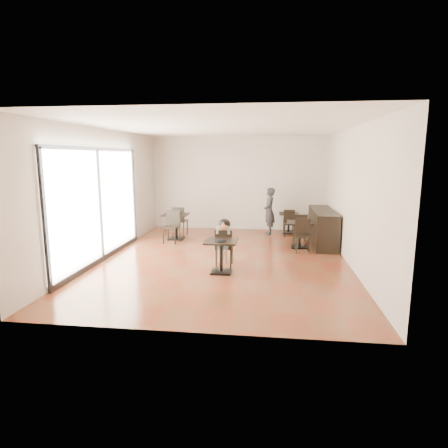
% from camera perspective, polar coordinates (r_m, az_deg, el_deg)
% --- Properties ---
extents(floor, '(6.00, 8.00, 0.01)m').
position_cam_1_polar(floor, '(9.40, -0.01, -5.34)').
color(floor, brown).
rests_on(floor, ground).
extents(ceiling, '(6.00, 8.00, 0.01)m').
position_cam_1_polar(ceiling, '(9.08, -0.01, 14.51)').
color(ceiling, white).
rests_on(ceiling, floor).
extents(wall_back, '(6.00, 0.01, 3.20)m').
position_cam_1_polar(wall_back, '(13.06, 2.18, 6.18)').
color(wall_back, beige).
rests_on(wall_back, floor).
extents(wall_front, '(6.00, 0.01, 3.20)m').
position_cam_1_polar(wall_front, '(5.19, -5.49, -0.08)').
color(wall_front, beige).
rests_on(wall_front, floor).
extents(wall_left, '(0.01, 8.00, 3.20)m').
position_cam_1_polar(wall_left, '(9.92, -17.51, 4.42)').
color(wall_left, beige).
rests_on(wall_left, floor).
extents(wall_right, '(0.01, 8.00, 3.20)m').
position_cam_1_polar(wall_right, '(9.22, 18.87, 3.94)').
color(wall_right, beige).
rests_on(wall_right, floor).
extents(storefront_window, '(0.04, 4.50, 2.60)m').
position_cam_1_polar(storefront_window, '(9.48, -18.53, 2.90)').
color(storefront_window, white).
rests_on(storefront_window, floor).
extents(child_table, '(0.69, 0.69, 0.73)m').
position_cam_1_polar(child_table, '(8.23, -0.43, -4.98)').
color(child_table, black).
rests_on(child_table, floor).
extents(child_chair, '(0.39, 0.39, 0.88)m').
position_cam_1_polar(child_chair, '(8.74, 0.04, -3.57)').
color(child_chair, black).
rests_on(child_chair, floor).
extents(child, '(0.39, 0.55, 1.10)m').
position_cam_1_polar(child, '(8.71, 0.04, -2.85)').
color(child, slate).
rests_on(child, child_chair).
extents(plate, '(0.25, 0.25, 0.01)m').
position_cam_1_polar(plate, '(8.04, -0.53, -2.61)').
color(plate, black).
rests_on(plate, child_table).
extents(pizza_slice, '(0.26, 0.20, 0.06)m').
position_cam_1_polar(pizza_slice, '(8.45, -0.12, -0.47)').
color(pizza_slice, '#EED371').
rests_on(pizza_slice, child).
extents(adult_patron, '(0.39, 0.57, 1.53)m').
position_cam_1_polar(adult_patron, '(12.30, 6.92, 1.95)').
color(adult_patron, '#323136').
rests_on(adult_patron, floor).
extents(cafe_table_mid, '(0.70, 0.70, 0.73)m').
position_cam_1_polar(cafe_table_mid, '(10.70, 11.43, -1.60)').
color(cafe_table_mid, black).
rests_on(cafe_table_mid, floor).
extents(cafe_table_left, '(0.82, 0.82, 0.79)m').
position_cam_1_polar(cafe_table_left, '(11.66, -7.32, -0.37)').
color(cafe_table_left, black).
rests_on(cafe_table_left, floor).
extents(cafe_table_back, '(0.65, 0.65, 0.67)m').
position_cam_1_polar(cafe_table_back, '(12.68, 9.82, 0.14)').
color(cafe_table_back, black).
rests_on(cafe_table_back, floor).
extents(chair_mid_a, '(0.40, 0.40, 0.88)m').
position_cam_1_polar(chair_mid_a, '(11.23, 11.48, -0.66)').
color(chair_mid_a, black).
rests_on(chair_mid_a, floor).
extents(chair_mid_b, '(0.40, 0.40, 0.88)m').
position_cam_1_polar(chair_mid_b, '(10.15, 11.93, -1.83)').
color(chair_mid_b, black).
rests_on(chair_mid_b, floor).
extents(chair_left_a, '(0.47, 0.47, 0.94)m').
position_cam_1_polar(chair_left_a, '(12.17, -6.69, 0.47)').
color(chair_left_a, black).
rests_on(chair_left_a, floor).
extents(chair_left_b, '(0.47, 0.47, 0.94)m').
position_cam_1_polar(chair_left_b, '(11.12, -8.03, -0.49)').
color(chair_left_b, black).
rests_on(chair_left_b, floor).
extents(chair_back_a, '(0.37, 0.37, 0.80)m').
position_cam_1_polar(chair_back_a, '(12.68, 9.83, 0.45)').
color(chair_back_a, black).
rests_on(chair_back_a, floor).
extents(chair_back_b, '(0.37, 0.37, 0.80)m').
position_cam_1_polar(chair_back_b, '(12.13, 9.94, 0.01)').
color(chair_back_b, black).
rests_on(chair_back_b, floor).
extents(service_counter, '(0.60, 2.40, 1.00)m').
position_cam_1_polar(service_counter, '(11.27, 14.79, -0.45)').
color(service_counter, black).
rests_on(service_counter, floor).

